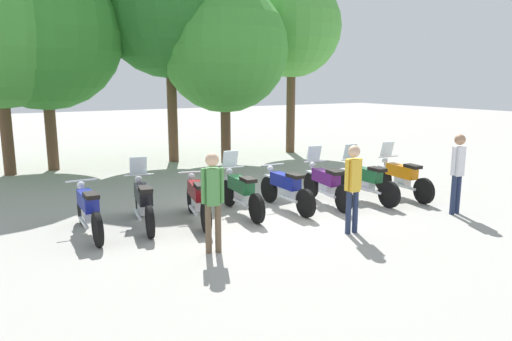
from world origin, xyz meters
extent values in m
plane|color=#9E9B93|center=(0.00, 0.00, 0.00)|extent=(80.00, 80.00, 0.00)
cylinder|color=black|center=(-3.79, 1.23, 0.32)|extent=(0.11, 0.64, 0.64)
cylinder|color=black|center=(-3.82, -0.32, 0.32)|extent=(0.11, 0.64, 0.64)
cube|color=silver|center=(-3.79, 1.23, 0.66)|extent=(0.13, 0.36, 0.04)
cube|color=navy|center=(-3.81, 0.51, 0.67)|extent=(0.28, 0.95, 0.30)
cube|color=silver|center=(-3.81, 0.46, 0.40)|extent=(0.23, 0.40, 0.24)
cube|color=black|center=(-3.81, 0.11, 0.86)|extent=(0.25, 0.44, 0.08)
cylinder|color=silver|center=(-3.79, 1.14, 0.64)|extent=(0.05, 0.23, 0.64)
cylinder|color=silver|center=(-3.80, 1.05, 0.97)|extent=(0.62, 0.05, 0.04)
sphere|color=silver|center=(-3.79, 1.18, 0.85)|extent=(0.16, 0.16, 0.16)
cylinder|color=silver|center=(-3.97, 0.16, 0.34)|extent=(0.08, 0.70, 0.07)
cylinder|color=black|center=(-2.59, 1.20, 0.32)|extent=(0.21, 0.65, 0.64)
cylinder|color=black|center=(-2.85, -0.33, 0.32)|extent=(0.21, 0.65, 0.64)
cube|color=silver|center=(-2.59, 1.20, 0.66)|extent=(0.18, 0.38, 0.04)
cube|color=black|center=(-2.71, 0.49, 0.67)|extent=(0.42, 0.98, 0.30)
cube|color=silver|center=(-2.72, 0.44, 0.40)|extent=(0.28, 0.43, 0.24)
cube|color=black|center=(-2.78, 0.09, 0.86)|extent=(0.31, 0.47, 0.08)
cylinder|color=silver|center=(-2.60, 1.11, 0.64)|extent=(0.09, 0.23, 0.64)
cylinder|color=silver|center=(-2.62, 1.02, 0.97)|extent=(0.62, 0.14, 0.04)
sphere|color=silver|center=(-2.60, 1.15, 0.85)|extent=(0.18, 0.18, 0.16)
cylinder|color=silver|center=(-2.93, 0.17, 0.34)|extent=(0.19, 0.70, 0.07)
cube|color=silver|center=(-2.61, 1.08, 1.17)|extent=(0.38, 0.19, 0.39)
cylinder|color=black|center=(-1.47, 0.92, 0.32)|extent=(0.23, 0.65, 0.64)
cylinder|color=black|center=(-1.80, -0.60, 0.32)|extent=(0.23, 0.65, 0.64)
cube|color=silver|center=(-1.47, 0.92, 0.66)|extent=(0.19, 0.38, 0.04)
cube|color=maroon|center=(-1.62, 0.21, 0.67)|extent=(0.46, 0.98, 0.30)
cube|color=silver|center=(-1.63, 0.16, 0.40)|extent=(0.30, 0.44, 0.24)
cube|color=black|center=(-1.71, -0.18, 0.86)|extent=(0.33, 0.48, 0.08)
cylinder|color=silver|center=(-1.49, 0.83, 0.64)|extent=(0.10, 0.23, 0.64)
cylinder|color=silver|center=(-1.50, 0.74, 0.97)|extent=(0.61, 0.17, 0.04)
sphere|color=silver|center=(-1.48, 0.87, 0.85)|extent=(0.19, 0.19, 0.16)
cylinder|color=silver|center=(-1.85, -0.10, 0.34)|extent=(0.22, 0.70, 0.07)
cylinder|color=black|center=(-0.48, 0.98, 0.32)|extent=(0.16, 0.65, 0.64)
cylinder|color=black|center=(-0.61, -0.56, 0.32)|extent=(0.16, 0.65, 0.64)
cube|color=silver|center=(-0.48, 0.98, 0.66)|extent=(0.15, 0.37, 0.04)
cube|color=#1E6033|center=(-0.54, 0.26, 0.67)|extent=(0.34, 0.97, 0.30)
cube|color=silver|center=(-0.54, 0.21, 0.40)|extent=(0.25, 0.42, 0.24)
cube|color=black|center=(-0.57, -0.14, 0.86)|extent=(0.28, 0.46, 0.08)
cylinder|color=silver|center=(-0.48, 0.89, 0.64)|extent=(0.07, 0.23, 0.64)
cylinder|color=silver|center=(-0.49, 0.80, 0.97)|extent=(0.62, 0.09, 0.04)
sphere|color=silver|center=(-0.48, 0.93, 0.85)|extent=(0.17, 0.17, 0.16)
cylinder|color=silver|center=(-0.73, -0.07, 0.34)|extent=(0.13, 0.70, 0.07)
cube|color=silver|center=(-0.49, 0.86, 1.17)|extent=(0.37, 0.16, 0.39)
cylinder|color=black|center=(0.56, 0.81, 0.32)|extent=(0.11, 0.64, 0.64)
cylinder|color=black|center=(0.53, -0.74, 0.32)|extent=(0.11, 0.64, 0.64)
cube|color=silver|center=(0.56, 0.81, 0.66)|extent=(0.13, 0.36, 0.04)
cube|color=navy|center=(0.54, 0.08, 0.67)|extent=(0.27, 0.95, 0.30)
cube|color=silver|center=(0.54, 0.03, 0.40)|extent=(0.23, 0.40, 0.24)
cube|color=black|center=(0.54, -0.32, 0.86)|extent=(0.25, 0.44, 0.08)
cylinder|color=silver|center=(0.55, 0.72, 0.64)|extent=(0.05, 0.23, 0.64)
cylinder|color=silver|center=(0.55, 0.63, 0.97)|extent=(0.62, 0.05, 0.04)
sphere|color=silver|center=(0.55, 0.76, 0.85)|extent=(0.16, 0.16, 0.16)
cylinder|color=silver|center=(0.38, -0.27, 0.34)|extent=(0.08, 0.70, 0.07)
cylinder|color=black|center=(1.75, 0.67, 0.32)|extent=(0.19, 0.65, 0.64)
cylinder|color=black|center=(1.51, -0.87, 0.32)|extent=(0.19, 0.65, 0.64)
cube|color=silver|center=(1.75, 0.67, 0.66)|extent=(0.17, 0.37, 0.04)
cube|color=#59196B|center=(1.64, -0.05, 0.67)|extent=(0.40, 0.98, 0.30)
cube|color=silver|center=(1.63, -0.10, 0.40)|extent=(0.28, 0.43, 0.24)
cube|color=black|center=(1.58, -0.45, 0.86)|extent=(0.30, 0.47, 0.08)
cylinder|color=silver|center=(1.73, 0.58, 0.64)|extent=(0.08, 0.23, 0.64)
cylinder|color=silver|center=(1.72, 0.49, 0.97)|extent=(0.62, 0.13, 0.04)
sphere|color=silver|center=(1.74, 0.62, 0.85)|extent=(0.18, 0.18, 0.16)
cylinder|color=silver|center=(1.43, -0.37, 0.34)|extent=(0.17, 0.70, 0.07)
cube|color=silver|center=(1.73, 0.55, 1.17)|extent=(0.38, 0.19, 0.39)
cylinder|color=black|center=(2.73, 0.45, 0.32)|extent=(0.11, 0.64, 0.64)
cylinder|color=black|center=(2.71, -1.10, 0.32)|extent=(0.11, 0.64, 0.64)
cube|color=silver|center=(2.73, 0.45, 0.66)|extent=(0.12, 0.36, 0.04)
cube|color=#1E6033|center=(2.72, -0.27, 0.67)|extent=(0.27, 0.95, 0.30)
cube|color=silver|center=(2.72, -0.32, 0.40)|extent=(0.22, 0.40, 0.24)
cube|color=black|center=(2.72, -0.67, 0.86)|extent=(0.24, 0.44, 0.08)
cylinder|color=silver|center=(2.72, 0.36, 0.64)|extent=(0.05, 0.23, 0.64)
cylinder|color=silver|center=(2.72, 0.27, 0.97)|extent=(0.62, 0.04, 0.04)
sphere|color=silver|center=(2.72, 0.40, 0.85)|extent=(0.16, 0.16, 0.16)
cylinder|color=silver|center=(2.56, -0.62, 0.34)|extent=(0.08, 0.70, 0.07)
cube|color=silver|center=(2.72, 0.33, 1.17)|extent=(0.36, 0.14, 0.39)
cylinder|color=black|center=(3.90, 0.28, 0.32)|extent=(0.17, 0.65, 0.64)
cylinder|color=black|center=(3.72, -1.26, 0.32)|extent=(0.17, 0.65, 0.64)
cube|color=silver|center=(3.90, 0.28, 0.66)|extent=(0.16, 0.37, 0.04)
cube|color=orange|center=(3.81, -0.44, 0.67)|extent=(0.37, 0.97, 0.30)
cube|color=silver|center=(3.81, -0.49, 0.40)|extent=(0.27, 0.42, 0.24)
cube|color=black|center=(3.77, -0.84, 0.86)|extent=(0.29, 0.46, 0.08)
cylinder|color=silver|center=(3.89, 0.19, 0.64)|extent=(0.08, 0.23, 0.64)
cylinder|color=silver|center=(3.88, 0.10, 0.97)|extent=(0.62, 0.11, 0.04)
sphere|color=silver|center=(3.89, 0.23, 0.85)|extent=(0.18, 0.18, 0.16)
cylinder|color=silver|center=(3.61, -0.77, 0.34)|extent=(0.15, 0.70, 0.07)
cube|color=silver|center=(3.88, 0.16, 1.17)|extent=(0.37, 0.17, 0.39)
cylinder|color=#232D4C|center=(3.52, -2.23, 0.44)|extent=(0.11, 0.11, 0.88)
cylinder|color=#232D4C|center=(3.69, -2.23, 0.44)|extent=(0.11, 0.11, 0.88)
cube|color=silver|center=(3.61, -2.23, 1.21)|extent=(0.22, 0.20, 0.66)
cylinder|color=silver|center=(3.45, -2.23, 1.23)|extent=(0.08, 0.08, 0.63)
cylinder|color=silver|center=(3.77, -2.23, 1.23)|extent=(0.08, 0.08, 0.63)
sphere|color=#A87A5B|center=(3.61, -2.23, 1.69)|extent=(0.24, 0.24, 0.24)
cylinder|color=brown|center=(-2.07, -1.69, 0.43)|extent=(0.14, 0.14, 0.86)
cylinder|color=brown|center=(-2.23, -1.64, 0.43)|extent=(0.14, 0.14, 0.86)
cube|color=#4C8C47|center=(-2.15, -1.67, 1.18)|extent=(0.27, 0.26, 0.64)
cylinder|color=#4C8C47|center=(-1.99, -1.71, 1.20)|extent=(0.10, 0.10, 0.61)
cylinder|color=#4C8C47|center=(-2.30, -1.62, 1.20)|extent=(0.10, 0.10, 0.61)
sphere|color=#DBAD89|center=(-2.15, -1.67, 1.65)|extent=(0.29, 0.29, 0.23)
cylinder|color=#232D4C|center=(0.57, -2.08, 0.43)|extent=(0.11, 0.11, 0.85)
cylinder|color=#232D4C|center=(0.74, -2.09, 0.43)|extent=(0.11, 0.11, 0.85)
cube|color=gold|center=(0.66, -2.09, 1.17)|extent=(0.23, 0.21, 0.64)
cylinder|color=gold|center=(0.50, -2.08, 1.18)|extent=(0.08, 0.08, 0.61)
cylinder|color=gold|center=(0.82, -2.09, 1.18)|extent=(0.08, 0.08, 0.61)
sphere|color=#DBAD89|center=(0.66, -2.09, 1.63)|extent=(0.24, 0.24, 0.23)
cylinder|color=brown|center=(-4.74, 7.94, 1.41)|extent=(0.36, 0.36, 2.82)
cylinder|color=brown|center=(-3.41, 8.17, 1.38)|extent=(0.36, 0.36, 2.76)
sphere|color=#2D7A28|center=(-3.41, 8.17, 4.52)|extent=(5.04, 5.04, 5.04)
cylinder|color=brown|center=(0.72, 7.75, 1.89)|extent=(0.36, 0.36, 3.78)
sphere|color=#236623|center=(0.72, 7.75, 5.51)|extent=(4.94, 4.94, 4.94)
cylinder|color=brown|center=(2.29, 6.54, 1.25)|extent=(0.36, 0.36, 2.51)
sphere|color=#3D8E33|center=(2.29, 6.54, 4.08)|extent=(4.51, 4.51, 4.51)
cylinder|color=brown|center=(5.76, 7.41, 1.84)|extent=(0.36, 0.36, 3.68)
sphere|color=#4C9E3D|center=(5.76, 7.41, 5.08)|extent=(3.98, 3.98, 3.98)
camera|label=1|loc=(-5.53, -8.84, 2.96)|focal=33.18mm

